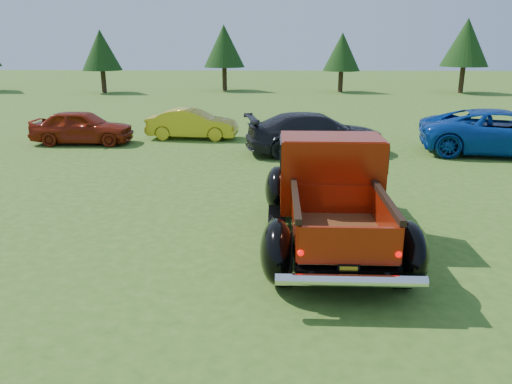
% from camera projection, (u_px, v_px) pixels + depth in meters
% --- Properties ---
extents(ground, '(120.00, 120.00, 0.00)m').
position_uv_depth(ground, '(241.00, 237.00, 9.87)').
color(ground, '#395F1B').
rests_on(ground, ground).
extents(tree_west, '(2.94, 2.94, 4.60)m').
position_uv_depth(tree_west, '(101.00, 50.00, 37.03)').
color(tree_west, '#332114').
rests_on(tree_west, ground).
extents(tree_mid_left, '(3.20, 3.20, 5.00)m').
position_uv_depth(tree_mid_left, '(224.00, 46.00, 38.64)').
color(tree_mid_left, '#332114').
rests_on(tree_mid_left, ground).
extents(tree_mid_right, '(2.82, 2.82, 4.40)m').
position_uv_depth(tree_mid_right, '(342.00, 52.00, 37.58)').
color(tree_mid_right, '#332114').
rests_on(tree_mid_right, ground).
extents(tree_east, '(3.46, 3.46, 5.40)m').
position_uv_depth(tree_east, '(466.00, 43.00, 36.68)').
color(tree_east, '#332114').
rests_on(tree_east, ground).
extents(pickup_truck, '(2.60, 5.43, 2.00)m').
position_uv_depth(pickup_truck, '(330.00, 189.00, 9.70)').
color(pickup_truck, black).
rests_on(pickup_truck, ground).
extents(show_car_red, '(3.75, 1.54, 1.27)m').
position_uv_depth(show_car_red, '(82.00, 127.00, 18.75)').
color(show_car_red, maroon).
rests_on(show_car_red, ground).
extents(show_car_yellow, '(3.63, 1.49, 1.17)m').
position_uv_depth(show_car_yellow, '(192.00, 124.00, 19.76)').
color(show_car_yellow, gold).
rests_on(show_car_yellow, ground).
extents(show_car_grey, '(5.07, 2.75, 1.40)m').
position_uv_depth(show_car_grey, '(316.00, 133.00, 17.06)').
color(show_car_grey, black).
rests_on(show_car_grey, ground).
extents(show_car_blue, '(5.81, 3.46, 1.51)m').
position_uv_depth(show_car_blue, '(504.00, 132.00, 16.91)').
color(show_car_blue, '#0E3E9D').
rests_on(show_car_blue, ground).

